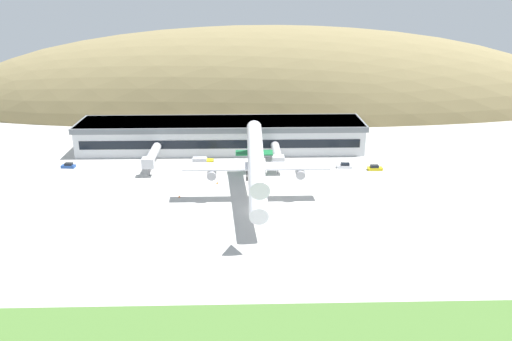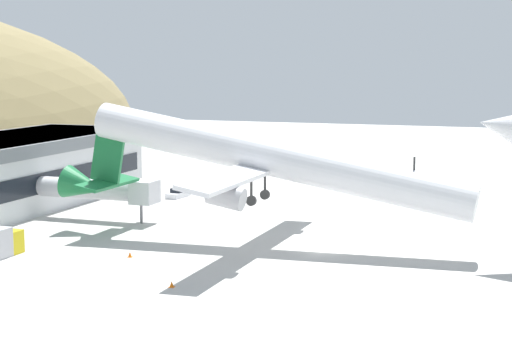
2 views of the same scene
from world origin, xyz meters
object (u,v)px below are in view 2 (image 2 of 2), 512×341
object	(u,v)px
jetway_1	(103,190)
cargo_airplane	(268,161)
service_car_2	(214,186)
traffic_cone_1	(172,284)
traffic_cone_0	(130,255)
service_car_1	(178,193)

from	to	relation	value
jetway_1	cargo_airplane	distance (m)	26.04
service_car_2	traffic_cone_1	size ratio (longest dim) A/B	7.33
jetway_1	service_car_2	world-z (taller)	jetway_1
cargo_airplane	traffic_cone_0	bearing A→B (deg)	131.37
service_car_1	traffic_cone_0	bearing A→B (deg)	-162.40
cargo_airplane	service_car_1	world-z (taller)	cargo_airplane
jetway_1	service_car_2	size ratio (longest dim) A/B	3.90
service_car_1	traffic_cone_1	xyz separation A→B (m)	(-46.26, -20.93, -0.31)
cargo_airplane	service_car_1	xyz separation A→B (m)	(26.80, 23.38, -8.84)
cargo_airplane	traffic_cone_0	xyz separation A→B (m)	(-10.24, 11.63, -9.15)
jetway_1	service_car_2	xyz separation A→B (m)	(28.48, -3.43, -3.36)
service_car_2	traffic_cone_1	distance (m)	57.82
cargo_airplane	service_car_2	world-z (taller)	cargo_airplane
service_car_1	jetway_1	bearing A→B (deg)	176.65
cargo_airplane	traffic_cone_1	world-z (taller)	cargo_airplane
service_car_2	traffic_cone_0	size ratio (longest dim) A/B	7.33
service_car_1	service_car_2	xyz separation A→B (m)	(8.46, -2.26, 0.04)
cargo_airplane	traffic_cone_0	distance (m)	18.00
jetway_1	service_car_1	size ratio (longest dim) A/B	3.58
jetway_1	traffic_cone_0	distance (m)	21.69
traffic_cone_0	traffic_cone_1	world-z (taller)	same
cargo_airplane	traffic_cone_0	size ratio (longest dim) A/B	91.35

